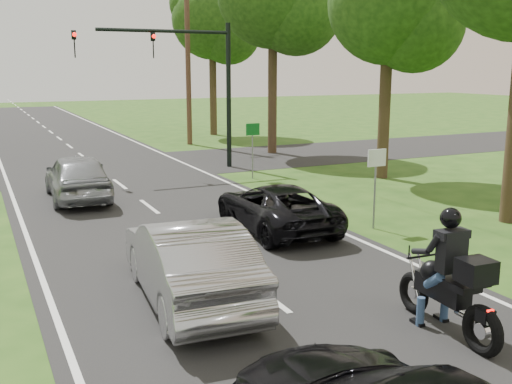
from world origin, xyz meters
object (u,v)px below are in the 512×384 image
(silver_sedan, at_px, (189,260))
(sign_white, at_px, (376,169))
(motorcycle_rider, at_px, (451,285))
(silver_suv, at_px, (77,176))
(dark_suv, at_px, (275,207))
(utility_pole_far, at_px, (188,51))
(traffic_signal, at_px, (186,69))
(sign_green, at_px, (253,137))

(silver_sedan, relative_size, sign_white, 2.18)
(motorcycle_rider, bearing_deg, silver_suv, 109.56)
(motorcycle_rider, bearing_deg, silver_sedan, 140.20)
(dark_suv, bearing_deg, utility_pole_far, -100.59)
(motorcycle_rider, bearing_deg, traffic_signal, 88.53)
(utility_pole_far, bearing_deg, silver_suv, -123.60)
(silver_sedan, bearing_deg, dark_suv, -130.13)
(dark_suv, relative_size, silver_sedan, 0.95)
(dark_suv, xyz_separation_m, sign_green, (2.62, 6.98, 0.98))
(motorcycle_rider, distance_m, dark_suv, 6.78)
(traffic_signal, xyz_separation_m, utility_pole_far, (2.86, 8.00, 0.95))
(silver_suv, distance_m, sign_green, 6.81)
(sign_green, bearing_deg, silver_sedan, -120.48)
(silver_suv, bearing_deg, motorcycle_rider, 108.11)
(silver_suv, xyz_separation_m, utility_pole_far, (7.99, 12.02, 4.32))
(motorcycle_rider, xyz_separation_m, silver_suv, (-3.70, 12.75, -0.05))
(silver_suv, relative_size, utility_pole_far, 0.44)
(motorcycle_rider, relative_size, silver_suv, 0.55)
(motorcycle_rider, xyz_separation_m, silver_sedan, (-3.29, 3.09, -0.05))
(silver_sedan, xyz_separation_m, traffic_signal, (4.71, 13.68, 3.36))
(silver_sedan, bearing_deg, utility_pole_far, -104.62)
(motorcycle_rider, relative_size, sign_white, 1.14)
(utility_pole_far, xyz_separation_m, sign_white, (-1.50, -19.02, -3.49))
(utility_pole_far, xyz_separation_m, sign_green, (-1.30, -11.02, -3.49))
(utility_pole_far, bearing_deg, silver_sedan, -109.26)
(dark_suv, bearing_deg, motorcycle_rider, 88.59)
(dark_suv, xyz_separation_m, utility_pole_far, (3.92, 18.00, 4.46))
(motorcycle_rider, distance_m, utility_pole_far, 25.50)
(traffic_signal, height_order, sign_white, traffic_signal)
(silver_sedan, distance_m, sign_green, 12.40)
(silver_sedan, height_order, silver_suv, silver_sedan)
(sign_green, bearing_deg, motorcycle_rider, -102.27)
(traffic_signal, bearing_deg, silver_suv, -141.89)
(utility_pole_far, bearing_deg, sign_white, -94.51)
(dark_suv, xyz_separation_m, silver_suv, (-4.06, 5.98, 0.15))
(silver_suv, bearing_deg, traffic_signal, -139.95)
(motorcycle_rider, bearing_deg, sign_white, 67.52)
(silver_sedan, bearing_deg, traffic_signal, -104.38)
(sign_white, bearing_deg, silver_sedan, -156.32)
(silver_suv, distance_m, sign_white, 9.58)
(silver_sedan, xyz_separation_m, sign_green, (6.28, 10.67, 0.82))
(sign_white, bearing_deg, sign_green, 88.57)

